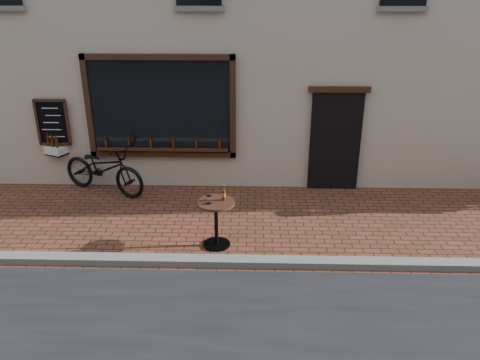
{
  "coord_description": "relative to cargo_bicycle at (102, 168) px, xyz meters",
  "views": [
    {
      "loc": [
        0.09,
        -6.39,
        4.23
      ],
      "look_at": [
        -0.12,
        1.2,
        1.1
      ],
      "focal_mm": 35.0,
      "sensor_mm": 36.0,
      "label": 1
    }
  ],
  "objects": [
    {
      "name": "kerb",
      "position": [
        3.22,
        -2.91,
        -0.51
      ],
      "size": [
        90.0,
        0.25,
        0.12
      ],
      "primitive_type": "cube",
      "color": "slate",
      "rests_on": "ground"
    },
    {
      "name": "cargo_bicycle",
      "position": [
        0.0,
        0.0,
        0.0
      ],
      "size": [
        2.51,
        1.62,
        1.19
      ],
      "rotation": [
        0.0,
        0.0,
        1.15
      ],
      "color": "black",
      "rests_on": "ground"
    },
    {
      "name": "bistro_table",
      "position": [
        2.69,
        -2.28,
        0.03
      ],
      "size": [
        0.66,
        0.66,
        1.13
      ],
      "color": "black",
      "rests_on": "ground"
    },
    {
      "name": "ground",
      "position": [
        3.22,
        -3.11,
        -0.57
      ],
      "size": [
        90.0,
        90.0,
        0.0
      ],
      "primitive_type": "plane",
      "color": "#512E1A",
      "rests_on": "ground"
    }
  ]
}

